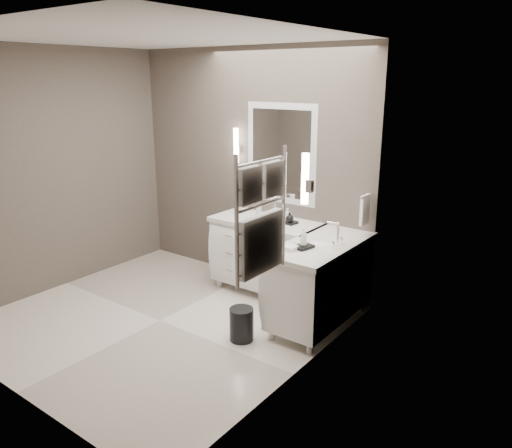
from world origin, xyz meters
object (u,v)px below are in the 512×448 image
Objects in this scene: vanity_back at (266,251)px; towel_ladder at (261,223)px; vanity_right at (321,278)px; waste_bin at (242,324)px.

vanity_back is 2.16m from towel_ladder.
towel_ladder is at bearing -55.90° from vanity_back.
vanity_right is 1.60m from towel_ladder.
towel_ladder reaches higher than vanity_back.
vanity_right is 3.94× the size of waste_bin.
towel_ladder is 1.52m from waste_bin.
towel_ladder is at bearing -42.38° from waste_bin.
vanity_back and vanity_right have the same top height.
vanity_back is 1.38× the size of towel_ladder.
towel_ladder is at bearing -80.16° from vanity_right.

